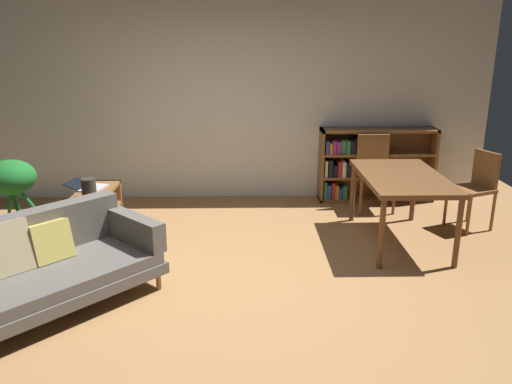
% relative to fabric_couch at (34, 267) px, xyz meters
% --- Properties ---
extents(ground_plane, '(8.16, 8.16, 0.00)m').
position_rel_fabric_couch_xyz_m(ground_plane, '(1.59, 0.36, -0.37)').
color(ground_plane, '#9E7042').
extents(back_wall_panel, '(6.80, 0.10, 2.70)m').
position_rel_fabric_couch_xyz_m(back_wall_panel, '(1.59, 3.06, 0.98)').
color(back_wall_panel, silver).
rests_on(back_wall_panel, ground_plane).
extents(fabric_couch, '(1.94, 1.96, 0.76)m').
position_rel_fabric_couch_xyz_m(fabric_couch, '(0.00, 0.00, 0.00)').
color(fabric_couch, olive).
rests_on(fabric_couch, ground_plane).
extents(media_console, '(0.38, 1.03, 0.52)m').
position_rel_fabric_couch_xyz_m(media_console, '(0.05, 1.52, -0.10)').
color(media_console, brown).
rests_on(media_console, ground_plane).
extents(open_laptop, '(0.46, 0.40, 0.08)m').
position_rel_fabric_couch_xyz_m(open_laptop, '(-0.05, 1.69, 0.18)').
color(open_laptop, silver).
rests_on(open_laptop, media_console).
extents(desk_speaker, '(0.15, 0.15, 0.20)m').
position_rel_fabric_couch_xyz_m(desk_speaker, '(0.07, 1.36, 0.26)').
color(desk_speaker, '#2D2823').
rests_on(desk_speaker, media_console).
extents(potted_floor_plant, '(0.57, 0.55, 0.84)m').
position_rel_fabric_couch_xyz_m(potted_floor_plant, '(-0.91, 1.74, 0.20)').
color(potted_floor_plant, '#333338').
rests_on(potted_floor_plant, ground_plane).
extents(dining_table, '(0.83, 1.44, 0.75)m').
position_rel_fabric_couch_xyz_m(dining_table, '(3.37, 1.34, 0.31)').
color(dining_table, brown).
rests_on(dining_table, ground_plane).
extents(dining_chair_near, '(0.46, 0.40, 0.95)m').
position_rel_fabric_couch_xyz_m(dining_chair_near, '(3.36, 2.47, 0.18)').
color(dining_chair_near, brown).
rests_on(dining_chair_near, ground_plane).
extents(dining_chair_far, '(0.52, 0.51, 0.90)m').
position_rel_fabric_couch_xyz_m(dining_chair_far, '(4.37, 1.75, 0.15)').
color(dining_chair_far, brown).
rests_on(dining_chair_far, ground_plane).
extents(bookshelf, '(1.54, 0.32, 0.98)m').
position_rel_fabric_couch_xyz_m(bookshelf, '(3.37, 2.87, 0.12)').
color(bookshelf, brown).
rests_on(bookshelf, ground_plane).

